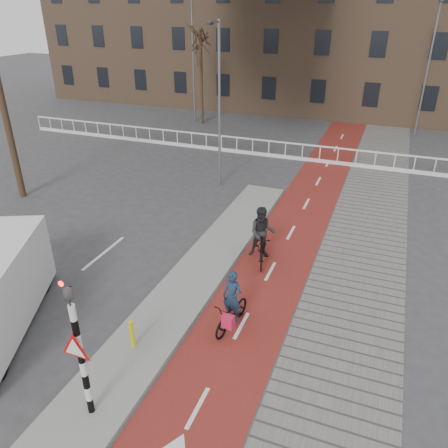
% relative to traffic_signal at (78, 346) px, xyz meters
% --- Properties ---
extents(ground, '(120.00, 120.00, 0.00)m').
position_rel_traffic_signal_xyz_m(ground, '(0.60, 2.02, -1.99)').
color(ground, '#38383A').
rests_on(ground, ground).
extents(bike_lane, '(2.50, 60.00, 0.01)m').
position_rel_traffic_signal_xyz_m(bike_lane, '(2.10, 12.02, -1.98)').
color(bike_lane, maroon).
rests_on(bike_lane, ground).
extents(sidewalk, '(3.00, 60.00, 0.01)m').
position_rel_traffic_signal_xyz_m(sidewalk, '(4.90, 12.02, -1.98)').
color(sidewalk, slate).
rests_on(sidewalk, ground).
extents(curb_island, '(1.80, 16.00, 0.12)m').
position_rel_traffic_signal_xyz_m(curb_island, '(-0.10, 6.02, -1.93)').
color(curb_island, gray).
rests_on(curb_island, ground).
extents(traffic_signal, '(0.80, 0.80, 3.68)m').
position_rel_traffic_signal_xyz_m(traffic_signal, '(0.00, 0.00, 0.00)').
color(traffic_signal, black).
rests_on(traffic_signal, curb_island).
extents(bollard, '(0.12, 0.12, 0.81)m').
position_rel_traffic_signal_xyz_m(bollard, '(-0.23, 2.11, -1.47)').
color(bollard, yellow).
rests_on(bollard, curb_island).
extents(cyclist_near, '(0.85, 1.76, 1.78)m').
position_rel_traffic_signal_xyz_m(cyclist_near, '(1.86, 3.89, -1.39)').
color(cyclist_near, black).
rests_on(cyclist_near, bike_lane).
extents(cyclist_far, '(1.07, 2.02, 2.07)m').
position_rel_traffic_signal_xyz_m(cyclist_far, '(1.62, 7.52, -1.13)').
color(cyclist_far, black).
rests_on(cyclist_far, bike_lane).
extents(railing, '(28.00, 0.10, 0.99)m').
position_rel_traffic_signal_xyz_m(railing, '(-4.40, 19.02, -1.68)').
color(railing, silver).
rests_on(railing, ground).
extents(townhouse_row, '(46.00, 10.00, 15.90)m').
position_rel_traffic_signal_xyz_m(townhouse_row, '(-2.40, 34.02, 5.82)').
color(townhouse_row, '#7F6047').
rests_on(townhouse_row, ground).
extents(tree_left, '(0.29, 0.29, 8.78)m').
position_rel_traffic_signal_xyz_m(tree_left, '(-10.56, 9.09, 2.40)').
color(tree_left, '#302215').
rests_on(tree_left, ground).
extents(tree_mid, '(0.22, 0.22, 6.53)m').
position_rel_traffic_signal_xyz_m(tree_mid, '(-8.33, 25.05, 1.27)').
color(tree_mid, '#302215').
rests_on(tree_mid, ground).
extents(streetlight_near, '(0.12, 0.12, 7.54)m').
position_rel_traffic_signal_xyz_m(streetlight_near, '(-2.43, 13.79, 1.78)').
color(streetlight_near, slate).
rests_on(streetlight_near, ground).
extents(streetlight_left, '(0.12, 0.12, 8.57)m').
position_rel_traffic_signal_xyz_m(streetlight_left, '(-9.11, 25.44, 2.29)').
color(streetlight_left, slate).
rests_on(streetlight_left, ground).
extents(streetlight_right, '(0.12, 0.12, 8.38)m').
position_rel_traffic_signal_xyz_m(streetlight_right, '(6.69, 26.95, 2.20)').
color(streetlight_right, slate).
rests_on(streetlight_right, ground).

